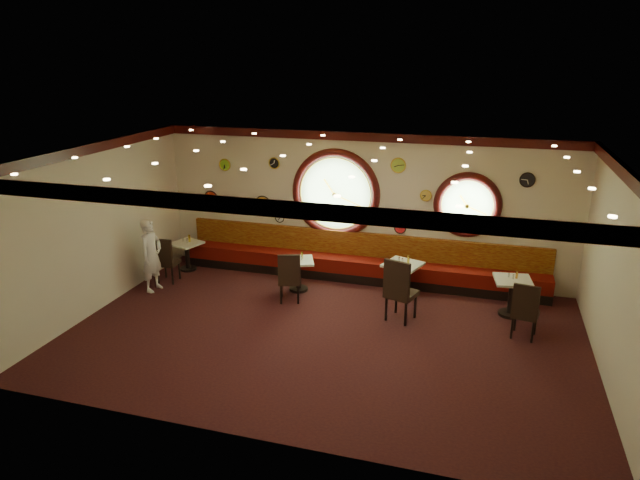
{
  "coord_description": "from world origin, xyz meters",
  "views": [
    {
      "loc": [
        2.52,
        -8.72,
        4.77
      ],
      "look_at": [
        -0.31,
        0.8,
        1.5
      ],
      "focal_mm": 32.0,
      "sensor_mm": 36.0,
      "label": 1
    }
  ],
  "objects_px": {
    "condiment_c_pepper": "(402,261)",
    "table_c": "(402,276)",
    "table_a": "(187,253)",
    "condiment_a_bottle": "(189,238)",
    "condiment_d_salt": "(509,275)",
    "condiment_b_salt": "(294,257)",
    "condiment_d_bottle": "(517,275)",
    "chair_a": "(165,257)",
    "table_d": "(512,293)",
    "condiment_d_pepper": "(513,277)",
    "condiment_a_pepper": "(187,241)",
    "condiment_c_bottle": "(408,259)",
    "condiment_a_salt": "(183,239)",
    "chair_b": "(289,275)",
    "condiment_b_pepper": "(302,258)",
    "condiment_b_bottle": "(302,255)",
    "table_b": "(298,271)",
    "chair_d": "(525,308)",
    "waiter": "(152,255)",
    "chair_c": "(399,286)",
    "condiment_c_salt": "(399,260)"
  },
  "relations": [
    {
      "from": "condiment_c_pepper",
      "to": "table_c",
      "type": "bearing_deg",
      "value": 2.65
    },
    {
      "from": "table_a",
      "to": "condiment_a_bottle",
      "type": "height_order",
      "value": "condiment_a_bottle"
    },
    {
      "from": "table_c",
      "to": "condiment_d_salt",
      "type": "bearing_deg",
      "value": -3.6
    },
    {
      "from": "condiment_b_salt",
      "to": "condiment_d_bottle",
      "type": "bearing_deg",
      "value": 0.47
    },
    {
      "from": "chair_a",
      "to": "table_d",
      "type": "bearing_deg",
      "value": 0.02
    },
    {
      "from": "condiment_b_salt",
      "to": "condiment_d_pepper",
      "type": "xyz_separation_m",
      "value": [
        4.35,
        -0.02,
        0.06
      ]
    },
    {
      "from": "condiment_a_pepper",
      "to": "condiment_c_pepper",
      "type": "relative_size",
      "value": 1.02
    },
    {
      "from": "condiment_d_pepper",
      "to": "condiment_c_bottle",
      "type": "bearing_deg",
      "value": 172.61
    },
    {
      "from": "table_a",
      "to": "condiment_a_salt",
      "type": "xyz_separation_m",
      "value": [
        -0.12,
        0.06,
        0.29
      ]
    },
    {
      "from": "chair_b",
      "to": "condiment_b_pepper",
      "type": "bearing_deg",
      "value": 68.28
    },
    {
      "from": "condiment_a_pepper",
      "to": "condiment_a_bottle",
      "type": "bearing_deg",
      "value": 84.58
    },
    {
      "from": "condiment_b_bottle",
      "to": "condiment_c_bottle",
      "type": "height_order",
      "value": "condiment_c_bottle"
    },
    {
      "from": "table_a",
      "to": "table_b",
      "type": "bearing_deg",
      "value": -8.14
    },
    {
      "from": "table_c",
      "to": "chair_a",
      "type": "height_order",
      "value": "chair_a"
    },
    {
      "from": "chair_b",
      "to": "chair_d",
      "type": "height_order",
      "value": "same"
    },
    {
      "from": "waiter",
      "to": "condiment_b_pepper",
      "type": "bearing_deg",
      "value": -68.09
    },
    {
      "from": "chair_d",
      "to": "condiment_b_pepper",
      "type": "relative_size",
      "value": 7.33
    },
    {
      "from": "chair_c",
      "to": "waiter",
      "type": "relative_size",
      "value": 0.49
    },
    {
      "from": "table_b",
      "to": "chair_d",
      "type": "relative_size",
      "value": 1.24
    },
    {
      "from": "condiment_d_salt",
      "to": "condiment_b_bottle",
      "type": "bearing_deg",
      "value": 179.73
    },
    {
      "from": "condiment_b_pepper",
      "to": "condiment_c_salt",
      "type": "bearing_deg",
      "value": 6.91
    },
    {
      "from": "condiment_c_pepper",
      "to": "condiment_c_salt",
      "type": "bearing_deg",
      "value": 151.9
    },
    {
      "from": "condiment_b_pepper",
      "to": "table_a",
      "type": "bearing_deg",
      "value": 172.31
    },
    {
      "from": "chair_c",
      "to": "condiment_b_pepper",
      "type": "bearing_deg",
      "value": 176.09
    },
    {
      "from": "table_c",
      "to": "condiment_a_salt",
      "type": "distance_m",
      "value": 5.1
    },
    {
      "from": "chair_a",
      "to": "waiter",
      "type": "relative_size",
      "value": 0.41
    },
    {
      "from": "condiment_a_salt",
      "to": "chair_b",
      "type": "bearing_deg",
      "value": -20.41
    },
    {
      "from": "condiment_a_salt",
      "to": "condiment_b_salt",
      "type": "height_order",
      "value": "condiment_b_salt"
    },
    {
      "from": "table_b",
      "to": "condiment_c_bottle",
      "type": "height_order",
      "value": "condiment_c_bottle"
    },
    {
      "from": "condiment_a_salt",
      "to": "waiter",
      "type": "height_order",
      "value": "waiter"
    },
    {
      "from": "condiment_a_pepper",
      "to": "table_c",
      "type": "bearing_deg",
      "value": -1.98
    },
    {
      "from": "chair_a",
      "to": "condiment_c_bottle",
      "type": "distance_m",
      "value": 5.17
    },
    {
      "from": "table_b",
      "to": "table_c",
      "type": "relative_size",
      "value": 0.93
    },
    {
      "from": "chair_d",
      "to": "condiment_a_salt",
      "type": "xyz_separation_m",
      "value": [
        -7.38,
        1.4,
        0.11
      ]
    },
    {
      "from": "condiment_a_salt",
      "to": "condiment_d_pepper",
      "type": "height_order",
      "value": "condiment_d_pepper"
    },
    {
      "from": "condiment_a_pepper",
      "to": "condiment_d_bottle",
      "type": "xyz_separation_m",
      "value": [
        7.1,
        -0.32,
        0.09
      ]
    },
    {
      "from": "chair_a",
      "to": "chair_c",
      "type": "xyz_separation_m",
      "value": [
        5.12,
        -0.45,
        0.12
      ]
    },
    {
      "from": "table_d",
      "to": "condiment_c_salt",
      "type": "relative_size",
      "value": 6.8
    },
    {
      "from": "table_a",
      "to": "table_d",
      "type": "xyz_separation_m",
      "value": [
        7.08,
        -0.4,
        0.05
      ]
    },
    {
      "from": "condiment_b_salt",
      "to": "condiment_b_bottle",
      "type": "relative_size",
      "value": 0.64
    },
    {
      "from": "condiment_b_pepper",
      "to": "condiment_b_bottle",
      "type": "bearing_deg",
      "value": 102.14
    },
    {
      "from": "condiment_d_pepper",
      "to": "condiment_d_bottle",
      "type": "height_order",
      "value": "condiment_d_bottle"
    },
    {
      "from": "condiment_d_salt",
      "to": "condiment_a_bottle",
      "type": "height_order",
      "value": "condiment_a_bottle"
    },
    {
      "from": "chair_b",
      "to": "chair_d",
      "type": "distance_m",
      "value": 4.42
    },
    {
      "from": "condiment_b_bottle",
      "to": "table_a",
      "type": "bearing_deg",
      "value": 174.2
    },
    {
      "from": "table_d",
      "to": "condiment_d_bottle",
      "type": "xyz_separation_m",
      "value": [
        0.06,
        0.07,
        0.34
      ]
    },
    {
      "from": "table_b",
      "to": "condiment_b_salt",
      "type": "relative_size",
      "value": 9.05
    },
    {
      "from": "chair_c",
      "to": "waiter",
      "type": "bearing_deg",
      "value": -162.09
    },
    {
      "from": "table_c",
      "to": "condiment_a_bottle",
      "type": "distance_m",
      "value": 4.94
    },
    {
      "from": "table_a",
      "to": "table_d",
      "type": "relative_size",
      "value": 1.01
    }
  ]
}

